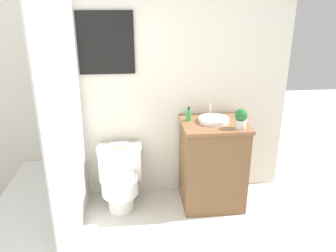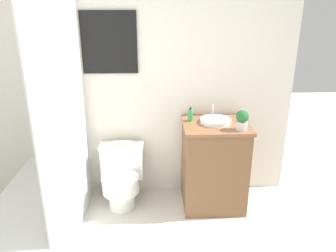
{
  "view_description": "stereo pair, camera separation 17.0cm",
  "coord_description": "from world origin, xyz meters",
  "px_view_note": "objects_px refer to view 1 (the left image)",
  "views": [
    {
      "loc": [
        0.05,
        -1.24,
        1.9
      ],
      "look_at": [
        0.33,
        1.45,
        0.9
      ],
      "focal_mm": 35.0,
      "sensor_mm": 36.0,
      "label": 1
    },
    {
      "loc": [
        0.22,
        -1.25,
        1.9
      ],
      "look_at": [
        0.33,
        1.45,
        0.9
      ],
      "focal_mm": 35.0,
      "sensor_mm": 36.0,
      "label": 2
    }
  ],
  "objects_px": {
    "soap_bottle": "(189,115)",
    "potted_plant": "(241,118)",
    "sink": "(214,120)",
    "book_on_tank": "(119,145)",
    "toilet": "(120,178)"
  },
  "relations": [
    {
      "from": "sink",
      "to": "potted_plant",
      "type": "xyz_separation_m",
      "value": [
        0.2,
        -0.2,
        0.08
      ]
    },
    {
      "from": "potted_plant",
      "to": "book_on_tank",
      "type": "bearing_deg",
      "value": 163.64
    },
    {
      "from": "sink",
      "to": "soap_bottle",
      "type": "xyz_separation_m",
      "value": [
        -0.23,
        0.06,
        0.04
      ]
    },
    {
      "from": "sink",
      "to": "book_on_tank",
      "type": "bearing_deg",
      "value": 172.02
    },
    {
      "from": "sink",
      "to": "book_on_tank",
      "type": "relative_size",
      "value": 1.78
    },
    {
      "from": "toilet",
      "to": "soap_bottle",
      "type": "height_order",
      "value": "soap_bottle"
    },
    {
      "from": "soap_bottle",
      "to": "sink",
      "type": "bearing_deg",
      "value": -14.6
    },
    {
      "from": "soap_bottle",
      "to": "potted_plant",
      "type": "xyz_separation_m",
      "value": [
        0.43,
        -0.26,
        0.04
      ]
    },
    {
      "from": "toilet",
      "to": "book_on_tank",
      "type": "distance_m",
      "value": 0.32
    },
    {
      "from": "sink",
      "to": "potted_plant",
      "type": "bearing_deg",
      "value": -45.02
    },
    {
      "from": "toilet",
      "to": "sink",
      "type": "distance_m",
      "value": 1.07
    },
    {
      "from": "toilet",
      "to": "sink",
      "type": "height_order",
      "value": "sink"
    },
    {
      "from": "toilet",
      "to": "potted_plant",
      "type": "bearing_deg",
      "value": -10.59
    },
    {
      "from": "soap_bottle",
      "to": "toilet",
      "type": "bearing_deg",
      "value": -175.67
    },
    {
      "from": "sink",
      "to": "soap_bottle",
      "type": "bearing_deg",
      "value": 165.4
    }
  ]
}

